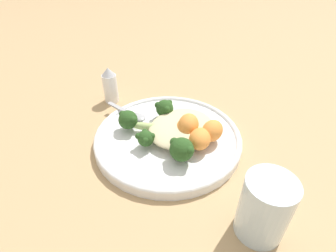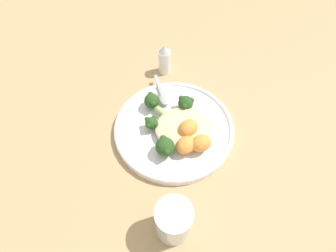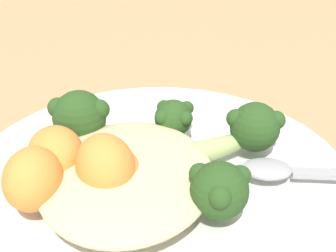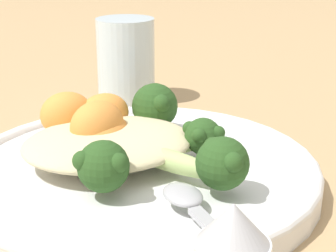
{
  "view_description": "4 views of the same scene",
  "coord_description": "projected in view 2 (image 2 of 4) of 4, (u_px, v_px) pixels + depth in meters",
  "views": [
    {
      "loc": [
        0.29,
        0.28,
        0.34
      ],
      "look_at": [
        -0.02,
        0.01,
        0.03
      ],
      "focal_mm": 28.0,
      "sensor_mm": 36.0,
      "label": 1
    },
    {
      "loc": [
        0.09,
        0.36,
        0.53
      ],
      "look_at": [
        0.01,
        0.03,
        0.04
      ],
      "focal_mm": 28.0,
      "sensor_mm": 36.0,
      "label": 2
    },
    {
      "loc": [
        -0.28,
        -0.01,
        0.22
      ],
      "look_at": [
        -0.0,
        0.01,
        0.05
      ],
      "focal_mm": 50.0,
      "sensor_mm": 36.0,
      "label": 3
    },
    {
      "loc": [
        -0.14,
        -0.37,
        0.2
      ],
      "look_at": [
        0.01,
        0.01,
        0.05
      ],
      "focal_mm": 60.0,
      "sensor_mm": 36.0,
      "label": 4
    }
  ],
  "objects": [
    {
      "name": "quinoa_mound",
      "position": [
        184.0,
        127.0,
        0.61
      ],
      "size": [
        0.14,
        0.12,
        0.02
      ],
      "primitive_type": "ellipsoid",
      "color": "beige",
      "rests_on": "plate"
    },
    {
      "name": "broccoli_stalk_1",
      "position": [
        157.0,
        105.0,
        0.64
      ],
      "size": [
        0.08,
        0.11,
        0.04
      ],
      "rotation": [
        0.0,
        0.0,
        5.26
      ],
      "color": "#ADC675",
      "rests_on": "plate"
    },
    {
      "name": "broccoli_stalk_0",
      "position": [
        185.0,
        107.0,
        0.63
      ],
      "size": [
        0.06,
        0.09,
        0.04
      ],
      "rotation": [
        0.0,
        0.0,
        4.26
      ],
      "color": "#ADC675",
      "rests_on": "plate"
    },
    {
      "name": "broccoli_stalk_3",
      "position": [
        168.0,
        143.0,
        0.57
      ],
      "size": [
        0.09,
        0.1,
        0.04
      ],
      "rotation": [
        0.0,
        0.0,
        7.07
      ],
      "color": "#ADC675",
      "rests_on": "plate"
    },
    {
      "name": "sweet_potato_chunk_1",
      "position": [
        188.0,
        128.0,
        0.59
      ],
      "size": [
        0.06,
        0.06,
        0.04
      ],
      "primitive_type": "ellipsoid",
      "rotation": [
        0.0,
        0.0,
        3.63
      ],
      "color": "orange",
      "rests_on": "plate"
    },
    {
      "name": "sweet_potato_chunk_0",
      "position": [
        186.0,
        130.0,
        0.6
      ],
      "size": [
        0.07,
        0.07,
        0.03
      ],
      "primitive_type": "ellipsoid",
      "rotation": [
        0.0,
        0.0,
        3.94
      ],
      "color": "orange",
      "rests_on": "plate"
    },
    {
      "name": "water_glass",
      "position": [
        173.0,
        221.0,
        0.47
      ],
      "size": [
        0.07,
        0.07,
        0.1
      ],
      "primitive_type": "cylinder",
      "color": "silver",
      "rests_on": "ground_plane"
    },
    {
      "name": "broccoli_stalk_2",
      "position": [
        157.0,
        124.0,
        0.61
      ],
      "size": [
        0.09,
        0.05,
        0.03
      ],
      "rotation": [
        0.0,
        0.0,
        5.98
      ],
      "color": "#ADC675",
      "rests_on": "plate"
    },
    {
      "name": "sweet_potato_chunk_3",
      "position": [
        201.0,
        143.0,
        0.57
      ],
      "size": [
        0.05,
        0.04,
        0.04
      ],
      "primitive_type": "ellipsoid",
      "rotation": [
        0.0,
        0.0,
        0.09
      ],
      "color": "orange",
      "rests_on": "plate"
    },
    {
      "name": "plate",
      "position": [
        174.0,
        128.0,
        0.63
      ],
      "size": [
        0.29,
        0.29,
        0.02
      ],
      "color": "white",
      "rests_on": "ground_plane"
    },
    {
      "name": "salt_shaker",
      "position": [
        164.0,
        60.0,
        0.72
      ],
      "size": [
        0.03,
        0.03,
        0.09
      ],
      "color": "white",
      "rests_on": "ground_plane"
    },
    {
      "name": "sweet_potato_chunk_2",
      "position": [
        186.0,
        145.0,
        0.57
      ],
      "size": [
        0.06,
        0.06,
        0.04
      ],
      "primitive_type": "ellipsoid",
      "rotation": [
        0.0,
        0.0,
        0.43
      ],
      "color": "orange",
      "rests_on": "plate"
    },
    {
      "name": "spoon",
      "position": [
        163.0,
        96.0,
        0.67
      ],
      "size": [
        0.03,
        0.11,
        0.01
      ],
      "rotation": [
        0.0,
        0.0,
        4.74
      ],
      "color": "#A3A3A8",
      "rests_on": "plate"
    },
    {
      "name": "ground_plane",
      "position": [
        167.0,
        125.0,
        0.65
      ],
      "size": [
        4.0,
        4.0,
        0.0
      ],
      "primitive_type": "plane",
      "color": "tan"
    }
  ]
}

